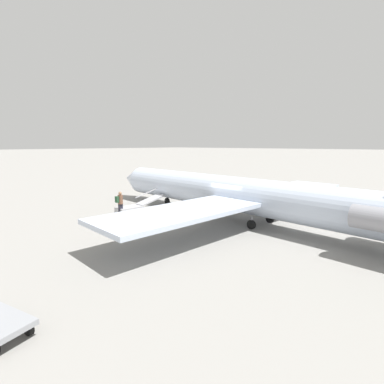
{
  "coord_description": "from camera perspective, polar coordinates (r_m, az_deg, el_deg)",
  "views": [
    {
      "loc": [
        -11.11,
        16.7,
        5.12
      ],
      "look_at": [
        3.35,
        0.49,
        1.62
      ],
      "focal_mm": 28.0,
      "sensor_mm": 36.0,
      "label": 1
    }
  ],
  "objects": [
    {
      "name": "airplane_main",
      "position": [
        19.82,
        9.91,
        -0.56
      ],
      "size": [
        27.64,
        21.01,
        6.08
      ],
      "rotation": [
        0.0,
        0.0,
        -0.08
      ],
      "color": "silver",
      "rests_on": "ground"
    },
    {
      "name": "ground_plane",
      "position": [
        20.7,
        7.88,
        -5.24
      ],
      "size": [
        600.0,
        600.0,
        0.0
      ],
      "primitive_type": "plane",
      "color": "gray"
    },
    {
      "name": "traffic_cone_near_stairs",
      "position": [
        18.27,
        -13.6,
        -6.58
      ],
      "size": [
        0.48,
        0.48,
        0.53
      ],
      "color": "black",
      "rests_on": "ground"
    },
    {
      "name": "passenger",
      "position": [
        22.07,
        -13.56,
        -1.84
      ],
      "size": [
        0.36,
        0.55,
        1.74
      ],
      "rotation": [
        0.0,
        0.0,
        -1.65
      ],
      "color": "#23232D",
      "rests_on": "ground"
    },
    {
      "name": "boarding_stairs",
      "position": [
        23.0,
        -11.07,
        -2.95
      ],
      "size": [
        1.31,
        4.08,
        1.57
      ],
      "rotation": [
        0.0,
        0.0,
        -1.65
      ],
      "color": "#B2B2B7",
      "rests_on": "ground"
    }
  ]
}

